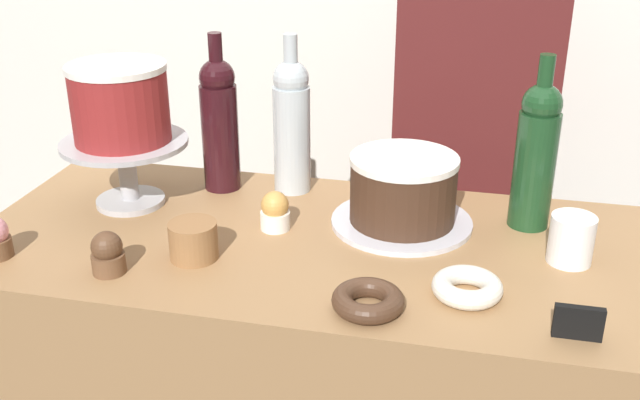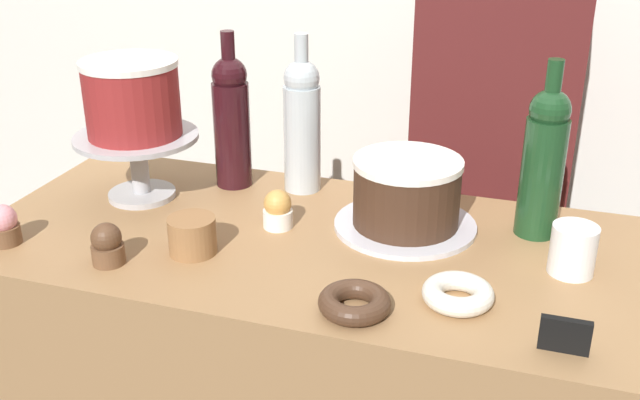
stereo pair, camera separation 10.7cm
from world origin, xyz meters
The scene contains 16 objects.
cake_stand_pedestal centered at (-0.41, 0.07, 1.05)m, with size 0.25×0.25×0.13m.
white_layer_cake centered at (-0.41, 0.07, 1.16)m, with size 0.19×0.19×0.15m.
silver_serving_platter centered at (0.14, 0.10, 0.96)m, with size 0.27×0.27×0.01m.
chocolate_round_cake centered at (0.14, 0.10, 1.03)m, with size 0.20×0.20×0.13m.
wine_bottle_dark_red centered at (-0.25, 0.19, 1.10)m, with size 0.08×0.08×0.33m.
wine_bottle_clear centered at (-0.11, 0.22, 1.10)m, with size 0.08×0.08×0.33m.
wine_bottle_green centered at (0.37, 0.15, 1.10)m, with size 0.08×0.08×0.33m.
cupcake_chocolate centered at (-0.32, -0.19, 0.99)m, with size 0.06×0.06×0.07m.
cupcake_strawberry centered at (-0.53, -0.18, 0.99)m, with size 0.06×0.06×0.07m.
cupcake_caramel centered at (-0.09, 0.03, 0.99)m, with size 0.06×0.06×0.07m.
donut_chocolate centered at (0.12, -0.21, 0.97)m, with size 0.11×0.11×0.03m.
donut_sugar centered at (0.27, -0.14, 0.97)m, with size 0.11×0.11×0.03m.
cookie_stack centered at (-0.20, -0.11, 0.99)m, with size 0.08×0.08×0.07m.
price_sign_chalkboard centered at (0.43, -0.22, 0.98)m, with size 0.07×0.01×0.05m.
coffee_cup_ceramic centered at (0.43, 0.02, 1.00)m, with size 0.08×0.08×0.09m.
barista_figure centered at (0.25, 0.55, 0.84)m, with size 0.36×0.22×1.60m.
Camera 2 is at (0.37, -1.15, 1.58)m, focal length 42.08 mm.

